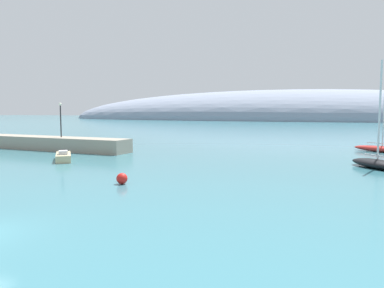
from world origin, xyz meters
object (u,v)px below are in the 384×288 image
at_px(sailboat_black_mid_mooring, 377,162).
at_px(harbor_lamp_post, 61,116).
at_px(sailboat_red_near_shore, 382,149).
at_px(motorboat_sand_alongside_breakwater, 63,157).
at_px(mooring_buoy_red, 122,179).

height_order(sailboat_black_mid_mooring, harbor_lamp_post, sailboat_black_mid_mooring).
relative_size(sailboat_red_near_shore, harbor_lamp_post, 2.27).
distance_m(motorboat_sand_alongside_breakwater, harbor_lamp_post, 12.10).
distance_m(sailboat_red_near_shore, sailboat_black_mid_mooring, 15.31).
bearing_deg(sailboat_red_near_shore, sailboat_black_mid_mooring, -62.30).
relative_size(motorboat_sand_alongside_breakwater, harbor_lamp_post, 1.04).
relative_size(sailboat_red_near_shore, mooring_buoy_red, 12.78).
bearing_deg(sailboat_red_near_shore, motorboat_sand_alongside_breakwater, -112.15).
relative_size(sailboat_black_mid_mooring, mooring_buoy_red, 12.21).
distance_m(mooring_buoy_red, harbor_lamp_post, 27.11).
bearing_deg(motorboat_sand_alongside_breakwater, mooring_buoy_red, 15.72).
bearing_deg(sailboat_black_mid_mooring, motorboat_sand_alongside_breakwater, -118.64).
height_order(sailboat_red_near_shore, harbor_lamp_post, sailboat_red_near_shore).
distance_m(motorboat_sand_alongside_breakwater, mooring_buoy_red, 15.63).
relative_size(sailboat_red_near_shore, motorboat_sand_alongside_breakwater, 2.18).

